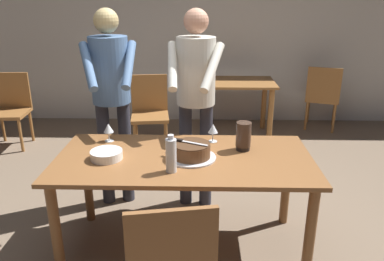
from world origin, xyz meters
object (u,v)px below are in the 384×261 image
Objects in this scene: water_bottle at (171,155)px; background_chair_2 at (10,107)px; cake_on_platter at (191,151)px; cake_knife at (182,141)px; person_standing_beside at (111,88)px; background_chair_1 at (323,95)px; wine_glass_far at (108,129)px; hurricane_lamp at (243,136)px; plate_stack at (106,155)px; background_chair_0 at (150,110)px; background_table at (236,93)px; person_cutting_cake at (196,89)px; main_dining_table at (184,170)px; wine_glass_near at (213,129)px.

water_bottle is 3.19m from background_chair_2.
cake_knife is (-0.07, 0.03, 0.06)m from cake_on_platter.
cake_on_platter is at bearing -45.19° from person_standing_beside.
wine_glass_far is at bearing -134.31° from background_chair_1.
background_chair_1 reaches higher than cake_knife.
wine_glass_far is 1.02m from hurricane_lamp.
hurricane_lamp is at bearing -35.62° from background_chair_2.
hurricane_lamp reaches higher than cake_knife.
plate_stack is 0.24× the size of background_chair_0.
person_standing_beside reaches higher than background_chair_1.
background_table is at bearing 8.47° from background_chair_2.
background_chair_2 is at bearing 148.77° from person_cutting_cake.
water_bottle is 0.92m from person_cutting_cake.
wine_glass_far reaches higher than cake_on_platter.
hurricane_lamp reaches higher than main_dining_table.
water_bottle is 1.10m from person_standing_beside.
person_cutting_cake is at bearing 49.00° from plate_stack.
cake_knife is 0.28× the size of background_chair_1.
hurricane_lamp is (0.96, 0.18, 0.08)m from plate_stack.
person_cutting_cake is 2.77m from background_chair_1.
background_chair_2 is (-1.67, 1.77, -0.36)m from wine_glass_far.
hurricane_lamp is at bearing 36.85° from water_bottle.
wine_glass_far is 0.58× the size of water_bottle.
hurricane_lamp reaches higher than cake_on_platter.
background_table is (1.17, 2.20, -0.28)m from wine_glass_far.
cake_on_platter is 0.10m from cake_knife.
plate_stack is 2.04m from background_chair_0.
main_dining_table is 2.55m from background_table.
background_chair_1 is at bearing 11.67° from background_table.
wine_glass_near is at bearing -99.54° from background_table.
background_chair_0 reaches higher than cake_on_platter.
wine_glass_far reaches higher than main_dining_table.
wine_glass_near is at bearing 63.94° from cake_on_platter.
wine_glass_near is at bearing -35.57° from background_chair_2.
plate_stack is (-0.58, -0.02, -0.02)m from cake_on_platter.
plate_stack is 0.96m from person_cutting_cake.
person_cutting_cake is 1.91× the size of background_chair_0.
plate_stack is at bearing -131.00° from person_cutting_cake.
main_dining_table is at bearing -46.48° from person_standing_beside.
background_chair_1 is (1.59, 2.44, -0.36)m from wine_glass_near.
person_standing_beside is at bearing 98.71° from plate_stack.
cake_knife is at bearing 155.18° from cake_on_platter.
hurricane_lamp is 0.12× the size of person_standing_beside.
hurricane_lamp is at bearing -8.31° from wine_glass_far.
background_chair_0 is at bearing 87.08° from wine_glass_far.
wine_glass_near is at bearing 54.60° from main_dining_table.
wine_glass_near is 0.08× the size of person_standing_beside.
background_chair_0 reaches higher than background_table.
wine_glass_near is at bearing 62.16° from water_bottle.
cake_knife is 0.15× the size of person_cutting_cake.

